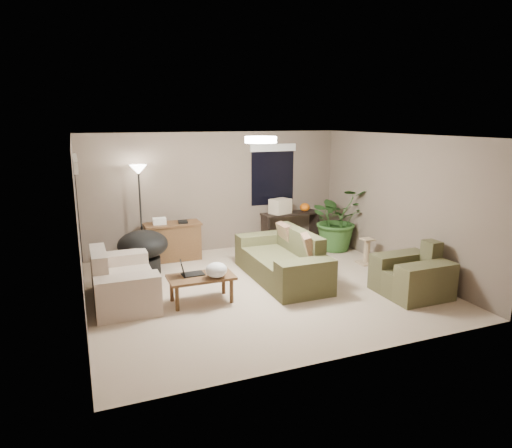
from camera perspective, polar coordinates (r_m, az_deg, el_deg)
name	(u,v)px	position (r m, az deg, el deg)	size (l,w,h in m)	color
room_shell	(261,215)	(7.36, 0.57, 1.19)	(5.50, 5.50, 5.50)	tan
main_sofa	(283,262)	(8.06, 3.42, -4.80)	(0.95, 2.20, 0.85)	#4E4E2E
throw_pillows	(297,241)	(8.07, 5.10, -2.18)	(0.36, 1.38, 0.47)	#8C7251
loveseat	(122,283)	(7.36, -16.46, -7.07)	(0.90, 1.60, 0.85)	beige
armchair	(412,276)	(7.75, 18.95, -6.22)	(0.95, 1.00, 0.85)	#4D4B2E
coffee_table	(201,280)	(7.07, -6.87, -6.93)	(1.00, 0.55, 0.42)	brown
laptop	(189,272)	(7.08, -8.43, -5.90)	(0.38, 0.24, 0.24)	black
plastic_bag	(216,270)	(6.92, -4.98, -5.76)	(0.33, 0.30, 0.23)	white
desk	(173,241)	(9.23, -10.32, -2.14)	(1.10, 0.50, 0.75)	brown
desk_papers	(164,221)	(9.10, -11.38, 0.34)	(0.69, 0.28, 0.12)	silver
console_table	(290,226)	(10.12, 4.31, -0.29)	(1.30, 0.40, 0.75)	black
pumpkin	(305,207)	(10.19, 6.13, 2.09)	(0.22, 0.22, 0.18)	orange
cardboard_box	(280,206)	(9.91, 3.06, 2.24)	(0.42, 0.31, 0.31)	beige
papasan_chair	(143,249)	(8.50, -13.93, -3.04)	(0.93, 0.93, 0.80)	black
floor_lamp	(139,181)	(8.97, -14.42, 5.18)	(0.32, 0.32, 1.91)	black
ceiling_fixture	(261,140)	(7.21, 0.60, 10.49)	(0.50, 0.50, 0.10)	white
houseplant	(337,225)	(9.91, 10.12, -0.19)	(1.22, 1.36, 1.06)	#2D5923
cat_scratching_post	(367,253)	(9.14, 13.66, -3.52)	(0.32, 0.32, 0.50)	tan
window_left	(77,188)	(7.04, -21.50, 4.15)	(0.05, 1.56, 1.33)	black
window_back	(273,164)	(10.04, 2.12, 7.46)	(1.06, 0.05, 1.33)	black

